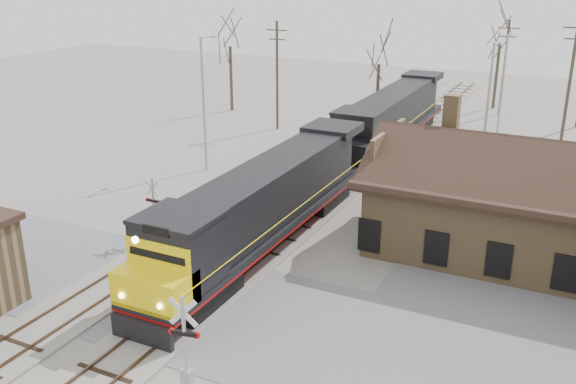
# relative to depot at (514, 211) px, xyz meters

# --- Properties ---
(ground) EXTENTS (140.00, 140.00, 0.00)m
(ground) POSITION_rel_depot_xyz_m (-11.99, -12.00, -2.41)
(ground) COLOR gray
(ground) RESTS_ON ground
(road) EXTENTS (60.00, 9.00, 0.03)m
(road) POSITION_rel_depot_xyz_m (-11.99, -12.00, -2.39)
(road) COLOR slate
(road) RESTS_ON ground
(track_main) EXTENTS (3.40, 90.00, 0.24)m
(track_main) POSITION_rel_depot_xyz_m (-11.99, 3.00, -2.34)
(track_main) COLOR gray
(track_main) RESTS_ON ground
(track_siding) EXTENTS (3.40, 90.00, 0.24)m
(track_siding) POSITION_rel_depot_xyz_m (-16.49, 3.00, -2.34)
(track_siding) COLOR gray
(track_siding) RESTS_ON ground
(depot) EXTENTS (15.20, 9.31, 7.90)m
(depot) POSITION_rel_depot_xyz_m (0.00, 0.00, 0.00)
(depot) COLOR olive
(depot) RESTS_ON ground
(locomotive_lead) EXTENTS (3.20, 21.41, 4.76)m
(locomotive_lead) POSITION_rel_depot_xyz_m (-11.99, -5.70, 0.09)
(locomotive_lead) COLOR black
(locomotive_lead) RESTS_ON ground
(locomotive_trailing) EXTENTS (3.20, 21.41, 4.50)m
(locomotive_trailing) POSITION_rel_depot_xyz_m (-11.99, 15.99, 0.09)
(locomotive_trailing) COLOR black
(locomotive_trailing) RESTS_ON ground
(crossbuck_near) EXTENTS (1.17, 0.33, 4.14)m
(crossbuck_near) POSITION_rel_depot_xyz_m (-8.42, -17.67, -0.47)
(crossbuck_near) COLOR #A5A8AD
(crossbuck_near) RESTS_ON ground
(crossbuck_far) EXTENTS (1.04, 0.27, 3.64)m
(crossbuck_far) POSITION_rel_depot_xyz_m (-17.86, -7.16, -0.67)
(crossbuck_far) COLOR #A5A8AD
(crossbuck_far) RESTS_ON ground
(streetlight_a) EXTENTS (0.25, 2.04, 9.69)m
(streetlight_a) POSITION_rel_depot_xyz_m (-22.37, 4.96, 2.98)
(streetlight_a) COLOR #A5A8AD
(streetlight_a) RESTS_ON ground
(streetlight_b) EXTENTS (0.25, 2.04, 9.64)m
(streetlight_b) POSITION_rel_depot_xyz_m (-3.57, 10.85, 2.96)
(streetlight_b) COLOR #A5A8AD
(streetlight_b) RESTS_ON ground
(streetlight_c) EXTENTS (0.25, 2.04, 8.73)m
(streetlight_c) POSITION_rel_depot_xyz_m (-4.71, 25.16, 2.49)
(streetlight_c) COLOR #A5A8AD
(streetlight_c) RESTS_ON ground
(utility_pole_a) EXTENTS (2.00, 0.24, 9.67)m
(utility_pole_a) POSITION_rel_depot_xyz_m (-23.16, 17.88, 2.65)
(utility_pole_a) COLOR #382D23
(utility_pole_a) RESTS_ON ground
(utility_pole_b) EXTENTS (2.00, 0.24, 9.25)m
(utility_pole_b) POSITION_rel_depot_xyz_m (-5.83, 32.92, 2.44)
(utility_pole_b) COLOR #382D23
(utility_pole_b) RESTS_ON ground
(utility_pole_c) EXTENTS (2.00, 0.24, 10.88)m
(utility_pole_c) POSITION_rel_depot_xyz_m (0.91, 18.60, 3.27)
(utility_pole_c) COLOR #382D23
(utility_pole_c) RESTS_ON ground
(tree_a) EXTENTS (4.33, 4.33, 10.61)m
(tree_a) POSITION_rel_depot_xyz_m (-30.87, 22.60, 5.15)
(tree_a) COLOR #382D23
(tree_a) RESTS_ON ground
(tree_b) EXTENTS (3.67, 3.67, 9.00)m
(tree_b) POSITION_rel_depot_xyz_m (-15.86, 24.38, 3.99)
(tree_b) COLOR #382D23
(tree_b) RESTS_ON ground
(tree_c) EXTENTS (4.45, 4.45, 10.90)m
(tree_c) POSITION_rel_depot_xyz_m (-6.90, 35.68, 5.35)
(tree_c) COLOR #382D23
(tree_c) RESTS_ON ground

